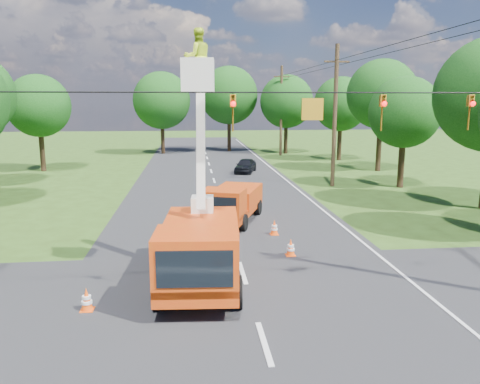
{
  "coord_description": "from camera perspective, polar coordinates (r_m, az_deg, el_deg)",
  "views": [
    {
      "loc": [
        -1.76,
        -10.77,
        6.05
      ],
      "look_at": [
        0.12,
        6.98,
        2.6
      ],
      "focal_mm": 35.0,
      "sensor_mm": 36.0,
      "label": 1
    }
  ],
  "objects": [
    {
      "name": "ground",
      "position": [
        31.41,
        -2.72,
        -0.18
      ],
      "size": [
        140.0,
        140.0,
        0.0
      ],
      "primitive_type": "plane",
      "color": "#2D4615",
      "rests_on": "ground"
    },
    {
      "name": "road_main",
      "position": [
        31.41,
        -2.72,
        -0.18
      ],
      "size": [
        12.0,
        100.0,
        0.06
      ],
      "primitive_type": "cube",
      "color": "black",
      "rests_on": "ground"
    },
    {
      "name": "road_cross",
      "position": [
        14.24,
        1.68,
        -14.21
      ],
      "size": [
        56.0,
        10.0,
        0.07
      ],
      "primitive_type": "cube",
      "color": "black",
      "rests_on": "ground"
    },
    {
      "name": "edge_line",
      "position": [
        32.21,
        7.28,
        0.03
      ],
      "size": [
        0.12,
        90.0,
        0.02
      ],
      "primitive_type": "cube",
      "color": "silver",
      "rests_on": "ground"
    },
    {
      "name": "bucket_truck",
      "position": [
        15.54,
        -4.91,
        -5.1
      ],
      "size": [
        2.96,
        6.67,
        8.34
      ],
      "rotation": [
        0.0,
        0.0,
        -0.07
      ],
      "color": "#BE440D",
      "rests_on": "ground"
    },
    {
      "name": "second_truck",
      "position": [
        23.68,
        -0.95,
        -1.26
      ],
      "size": [
        3.67,
        5.7,
        2.01
      ],
      "rotation": [
        0.0,
        0.0,
        -0.35
      ],
      "color": "#BE440D",
      "rests_on": "ground"
    },
    {
      "name": "ground_worker",
      "position": [
        14.76,
        -8.05,
        -9.05
      ],
      "size": [
        0.84,
        0.65,
        2.07
      ],
      "primitive_type": "imported",
      "rotation": [
        0.0,
        0.0,
        0.22
      ],
      "color": "orange",
      "rests_on": "ground"
    },
    {
      "name": "distant_car",
      "position": [
        40.52,
        0.68,
        3.25
      ],
      "size": [
        2.53,
        3.94,
        1.25
      ],
      "primitive_type": "imported",
      "rotation": [
        0.0,
        0.0,
        -0.31
      ],
      "color": "black",
      "rests_on": "ground"
    },
    {
      "name": "traffic_cone_2",
      "position": [
        18.79,
        6.2,
        -6.76
      ],
      "size": [
        0.38,
        0.38,
        0.71
      ],
      "color": "#FF500D",
      "rests_on": "ground"
    },
    {
      "name": "traffic_cone_3",
      "position": [
        21.62,
        4.21,
        -4.35
      ],
      "size": [
        0.38,
        0.38,
        0.71
      ],
      "color": "#FF500D",
      "rests_on": "ground"
    },
    {
      "name": "traffic_cone_4",
      "position": [
        14.73,
        -18.19,
        -12.37
      ],
      "size": [
        0.38,
        0.38,
        0.71
      ],
      "color": "#FF500D",
      "rests_on": "ground"
    },
    {
      "name": "pole_right_mid",
      "position": [
        34.35,
        11.49,
        9.15
      ],
      "size": [
        1.8,
        0.3,
        10.0
      ],
      "color": "#4C3823",
      "rests_on": "ground"
    },
    {
      "name": "pole_right_far",
      "position": [
        53.77,
        5.04,
        9.9
      ],
      "size": [
        1.8,
        0.3,
        10.0
      ],
      "color": "#4C3823",
      "rests_on": "ground"
    },
    {
      "name": "signal_span",
      "position": [
        13.37,
        11.47,
        9.99
      ],
      "size": [
        18.0,
        0.29,
        1.07
      ],
      "color": "black",
      "rests_on": "ground"
    },
    {
      "name": "tree_left_f",
      "position": [
        44.72,
        -23.34,
        9.6
      ],
      "size": [
        5.4,
        5.4,
        8.4
      ],
      "color": "#382616",
      "rests_on": "ground"
    },
    {
      "name": "tree_right_c",
      "position": [
        35.12,
        19.43,
        9.13
      ],
      "size": [
        5.0,
        5.0,
        7.83
      ],
      "color": "#382616",
      "rests_on": "ground"
    },
    {
      "name": "tree_right_d",
      "position": [
        43.08,
        16.9,
        11.32
      ],
      "size": [
        6.0,
        6.0,
        9.7
      ],
      "color": "#382616",
      "rests_on": "ground"
    },
    {
      "name": "tree_right_e",
      "position": [
        50.24,
        12.21,
        10.43
      ],
      "size": [
        5.6,
        5.6,
        8.63
      ],
      "color": "#382616",
      "rests_on": "ground"
    },
    {
      "name": "tree_far_a",
      "position": [
        55.86,
        -9.54,
        10.94
      ],
      "size": [
        6.6,
        6.6,
        9.5
      ],
      "color": "#382616",
      "rests_on": "ground"
    },
    {
      "name": "tree_far_b",
      "position": [
        57.97,
        -1.36,
        11.69
      ],
      "size": [
        7.0,
        7.0,
        10.32
      ],
      "color": "#382616",
      "rests_on": "ground"
    },
    {
      "name": "tree_far_c",
      "position": [
        55.91,
        5.68,
        10.91
      ],
      "size": [
        6.2,
        6.2,
        9.18
      ],
      "color": "#382616",
      "rests_on": "ground"
    }
  ]
}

